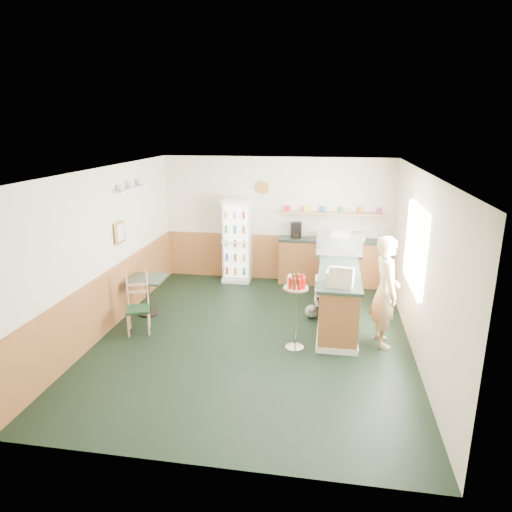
% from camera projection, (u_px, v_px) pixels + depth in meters
% --- Properties ---
extents(ground, '(6.00, 6.00, 0.00)m').
position_uv_depth(ground, '(254.00, 336.00, 7.51)').
color(ground, black).
rests_on(ground, ground).
extents(room_envelope, '(5.04, 6.02, 2.72)m').
position_uv_depth(room_envelope, '(248.00, 236.00, 7.81)').
color(room_envelope, beige).
rests_on(room_envelope, ground).
extents(service_counter, '(0.68, 3.01, 1.01)m').
position_uv_depth(service_counter, '(338.00, 292.00, 8.18)').
color(service_counter, '#9D5D32').
rests_on(service_counter, ground).
extents(back_counter, '(2.24, 0.42, 1.69)m').
position_uv_depth(back_counter, '(330.00, 260.00, 9.82)').
color(back_counter, '#9D5D32').
rests_on(back_counter, ground).
extents(drinks_fridge, '(0.61, 0.52, 1.83)m').
position_uv_depth(drinks_fridge, '(237.00, 240.00, 9.98)').
color(drinks_fridge, white).
rests_on(drinks_fridge, ground).
extents(display_case, '(0.84, 0.44, 0.48)m').
position_uv_depth(display_case, '(340.00, 243.00, 8.40)').
color(display_case, silver).
rests_on(display_case, service_counter).
extents(cash_register, '(0.44, 0.46, 0.23)m').
position_uv_depth(cash_register, '(340.00, 278.00, 6.92)').
color(cash_register, beige).
rests_on(cash_register, service_counter).
extents(shopkeeper, '(0.51, 0.65, 1.76)m').
position_uv_depth(shopkeeper, '(385.00, 291.00, 7.02)').
color(shopkeeper, tan).
rests_on(shopkeeper, ground).
extents(condiment_stand, '(0.38, 0.38, 1.18)m').
position_uv_depth(condiment_stand, '(296.00, 299.00, 6.90)').
color(condiment_stand, silver).
rests_on(condiment_stand, ground).
extents(newspaper_rack, '(0.09, 0.43, 0.51)m').
position_uv_depth(newspaper_rack, '(318.00, 291.00, 8.17)').
color(newspaper_rack, black).
rests_on(newspaper_rack, ground).
extents(cafe_table, '(0.67, 0.67, 0.70)m').
position_uv_depth(cafe_table, '(148.00, 289.00, 8.25)').
color(cafe_table, black).
rests_on(cafe_table, ground).
extents(cafe_chair, '(0.49, 0.49, 1.02)m').
position_uv_depth(cafe_chair, '(139.00, 300.00, 7.61)').
color(cafe_chair, black).
rests_on(cafe_chair, ground).
extents(dog_doorstop, '(0.23, 0.30, 0.28)m').
position_uv_depth(dog_doorstop, '(311.00, 311.00, 8.19)').
color(dog_doorstop, gray).
rests_on(dog_doorstop, ground).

